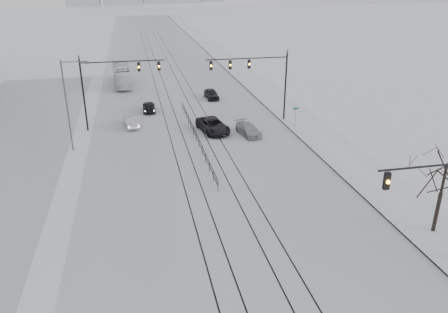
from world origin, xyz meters
TOP-DOWN VIEW (x-y plane):
  - road at (0.00, 60.00)m, footprint 22.00×260.00m
  - sidewalk_east at (13.50, 60.00)m, footprint 5.00×260.00m
  - curb at (11.05, 60.00)m, footprint 0.10×260.00m
  - parking_strip at (-20.00, 35.00)m, footprint 14.00×60.00m
  - tram_rails at (-0.00, 40.00)m, footprint 5.30×180.00m
  - traffic_mast_near at (10.79, 6.00)m, footprint 6.10×0.37m
  - traffic_mast_ne at (8.15, 34.99)m, footprint 9.60×0.37m
  - traffic_mast_nw at (-8.52, 36.00)m, footprint 9.10×0.37m
  - street_light_west at (-12.20, 30.00)m, footprint 2.73×0.25m
  - bare_tree at (13.20, 9.00)m, footprint 4.40×4.40m
  - median_fence at (0.00, 30.00)m, footprint 0.06×24.00m
  - street_sign at (11.80, 32.00)m, footprint 0.70×0.06m
  - sedan_sb_inner at (-4.31, 42.01)m, footprint 1.64×3.93m
  - sedan_sb_outer at (-6.68, 36.19)m, footprint 2.00×4.14m
  - sedan_nb_front at (2.30, 32.51)m, footprint 3.52×5.85m
  - sedan_nb_right at (5.94, 30.71)m, footprint 2.47×4.50m
  - sedan_nb_far at (4.71, 46.58)m, footprint 1.78×4.07m
  - box_truck at (-7.72, 57.76)m, footprint 3.10×11.21m

SIDE VIEW (x-z plane):
  - road at x=0.00m, z-range 0.00..0.02m
  - parking_strip at x=-20.00m, z-range 0.00..0.03m
  - tram_rails at x=0.00m, z-range 0.02..0.03m
  - curb at x=11.05m, z-range 0.00..0.12m
  - sidewalk_east at x=13.50m, z-range 0.00..0.16m
  - median_fence at x=0.00m, z-range 0.03..1.03m
  - sedan_nb_right at x=5.94m, z-range 0.00..1.23m
  - sedan_sb_outer at x=-6.68m, z-range 0.00..1.31m
  - sedan_sb_inner at x=-4.31m, z-range 0.00..1.33m
  - sedan_nb_far at x=4.71m, z-range 0.00..1.37m
  - sedan_nb_front at x=2.30m, z-range 0.00..1.52m
  - box_truck at x=-7.72m, z-range 0.00..3.09m
  - street_sign at x=11.80m, z-range 0.41..2.81m
  - bare_tree at x=13.20m, z-range 1.44..7.54m
  - traffic_mast_near at x=10.79m, z-range 1.06..8.06m
  - street_light_west at x=-12.20m, z-range 0.71..9.71m
  - traffic_mast_nw at x=-8.52m, z-range 1.57..9.57m
  - traffic_mast_ne at x=8.15m, z-range 1.76..9.76m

